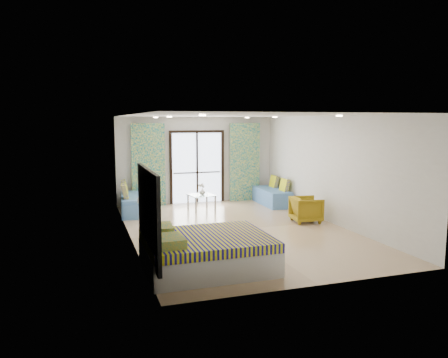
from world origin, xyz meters
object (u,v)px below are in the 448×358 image
object	(u,v)px
daybed_left	(134,203)
daybed_right	(272,196)
bed	(206,251)
armchair	(306,208)
coffee_table	(201,196)

from	to	relation	value
daybed_left	daybed_right	xyz separation A→B (m)	(4.23, -0.03, -0.01)
daybed_left	daybed_right	bearing A→B (deg)	4.90
daybed_left	bed	bearing A→B (deg)	-77.55
daybed_right	armchair	size ratio (longest dim) A/B	2.43
daybed_right	coffee_table	distance (m)	2.33
daybed_left	coffee_table	size ratio (longest dim) A/B	2.37
armchair	daybed_left	bearing A→B (deg)	65.33
daybed_right	daybed_left	bearing A→B (deg)	-178.67
bed	armchair	bearing A→B (deg)	37.47
daybed_left	daybed_right	size ratio (longest dim) A/B	1.08
daybed_left	armchair	world-z (taller)	daybed_left
bed	daybed_right	size ratio (longest dim) A/B	1.23
bed	daybed_left	distance (m)	5.14
bed	daybed_right	distance (m)	6.22
daybed_right	armchair	world-z (taller)	daybed_right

